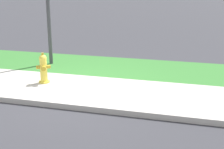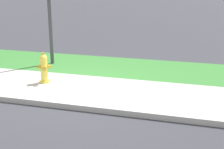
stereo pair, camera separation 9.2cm
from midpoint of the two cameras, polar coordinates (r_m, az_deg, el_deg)
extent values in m
plane|color=#38383D|center=(7.54, -5.75, -2.66)|extent=(120.00, 120.00, 0.00)
cube|color=#BCB7AD|center=(7.54, -5.75, -2.63)|extent=(18.00, 2.13, 0.01)
cube|color=#387A33|center=(9.52, -0.93, 1.61)|extent=(18.00, 2.26, 0.01)
cube|color=#BCB7AD|center=(6.54, -9.43, -5.38)|extent=(18.00, 0.16, 0.12)
cylinder|color=yellow|center=(8.15, -11.86, -1.26)|extent=(0.28, 0.28, 0.05)
cylinder|color=yellow|center=(8.06, -12.00, 0.91)|extent=(0.18, 0.18, 0.59)
sphere|color=yellow|center=(7.98, -12.13, 2.96)|extent=(0.19, 0.19, 0.19)
cube|color=#B29323|center=(7.96, -12.17, 3.73)|extent=(0.08, 0.08, 0.06)
cylinder|color=#B29323|center=(8.04, -11.07, 1.46)|extent=(0.12, 0.12, 0.09)
cylinder|color=#B29323|center=(8.04, -12.98, 1.34)|extent=(0.12, 0.12, 0.09)
cylinder|color=#B29323|center=(7.90, -12.02, 1.14)|extent=(0.15, 0.14, 0.12)
camera|label=1|loc=(0.05, -89.64, 0.11)|focal=50.00mm
camera|label=2|loc=(0.05, 90.36, -0.11)|focal=50.00mm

